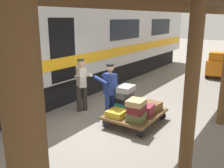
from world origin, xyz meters
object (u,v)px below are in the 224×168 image
at_px(suitcase_yellow_case, 118,113).
at_px(suitcase_black_hardshell, 126,100).
at_px(suitcase_navy_fabric, 134,103).
at_px(porter_in_overalls, 110,90).
at_px(luggage_cart, 135,114).
at_px(train_car, 32,44).
at_px(suitcase_brown_leather, 152,106).
at_px(suitcase_maroon_trunk, 137,109).
at_px(suitcase_olive_duffel, 137,116).
at_px(suitcase_burgundy_valise, 145,110).
at_px(suitcase_teal_softside, 127,106).
at_px(baggage_tug, 220,65).
at_px(suitcase_slate_roller, 125,94).
at_px(suitcase_tan_vintage, 136,103).
at_px(suitcase_gray_aluminum, 126,89).
at_px(porter_by_door, 82,83).

xyz_separation_m(suitcase_yellow_case, suitcase_black_hardshell, (0.03, -0.47, 0.24)).
bearing_deg(suitcase_navy_fabric, porter_in_overalls, 58.53).
relative_size(suitcase_navy_fabric, suitcase_yellow_case, 0.87).
bearing_deg(luggage_cart, train_car, 3.14).
height_order(suitcase_yellow_case, suitcase_black_hardshell, suitcase_black_hardshell).
distance_m(suitcase_brown_leather, suitcase_maroon_trunk, 0.99).
xyz_separation_m(suitcase_olive_duffel, suitcase_burgundy_valise, (0.00, -0.47, 0.03)).
bearing_deg(suitcase_olive_duffel, suitcase_teal_softside, -38.60).
distance_m(suitcase_brown_leather, suitcase_black_hardshell, 0.80).
relative_size(suitcase_yellow_case, baggage_tug, 0.34).
distance_m(suitcase_slate_roller, porter_in_overalls, 0.46).
bearing_deg(suitcase_navy_fabric, suitcase_black_hardshell, 85.95).
distance_m(luggage_cart, suitcase_navy_fabric, 0.57).
xyz_separation_m(suitcase_teal_softside, porter_in_overalls, (0.43, 0.24, 0.47)).
height_order(suitcase_yellow_case, suitcase_tan_vintage, suitcase_tan_vintage).
bearing_deg(porter_in_overalls, suitcase_navy_fabric, -121.47).
bearing_deg(suitcase_teal_softside, suitcase_black_hardshell, -7.75).
bearing_deg(suitcase_gray_aluminum, porter_in_overalls, 33.67).
bearing_deg(suitcase_navy_fabric, train_car, 10.48).
bearing_deg(suitcase_tan_vintage, porter_by_door, -11.31).
relative_size(suitcase_olive_duffel, suitcase_brown_leather, 1.02).
height_order(suitcase_brown_leather, suitcase_tan_vintage, suitcase_tan_vintage).
relative_size(suitcase_navy_fabric, baggage_tug, 0.29).
height_order(suitcase_teal_softside, suitcase_maroon_trunk, suitcase_maroon_trunk).
height_order(suitcase_tan_vintage, porter_by_door, porter_by_door).
bearing_deg(suitcase_yellow_case, suitcase_brown_leather, -122.06).
height_order(suitcase_burgundy_valise, porter_in_overalls, porter_in_overalls).
height_order(suitcase_teal_softside, suitcase_gray_aluminum, suitcase_gray_aluminum).
xyz_separation_m(luggage_cart, suitcase_yellow_case, (0.29, 0.47, 0.13)).
bearing_deg(suitcase_yellow_case, baggage_tug, -97.57).
bearing_deg(suitcase_black_hardshell, suitcase_yellow_case, 93.97).
xyz_separation_m(suitcase_olive_duffel, suitcase_tan_vintage, (-0.01, 0.06, 0.40)).
bearing_deg(suitcase_navy_fabric, suitcase_olive_duffel, 122.06).
height_order(train_car, porter_by_door, train_car).
height_order(suitcase_brown_leather, suitcase_burgundy_valise, suitcase_burgundy_valise).
bearing_deg(suitcase_olive_duffel, suitcase_maroon_trunk, 118.54).
height_order(suitcase_burgundy_valise, suitcase_slate_roller, suitcase_slate_roller).
distance_m(train_car, suitcase_tan_vintage, 4.50).
bearing_deg(luggage_cart, suitcase_maroon_trunk, 121.86).
xyz_separation_m(train_car, suitcase_navy_fabric, (-3.73, -0.69, -1.63)).
bearing_deg(suitcase_teal_softside, suitcase_tan_vintage, 138.44).
bearing_deg(suitcase_gray_aluminum, suitcase_maroon_trunk, 140.74).
xyz_separation_m(suitcase_navy_fabric, suitcase_slate_roller, (0.05, 0.47, 0.38)).
height_order(train_car, suitcase_black_hardshell, train_car).
height_order(train_car, suitcase_olive_duffel, train_car).
relative_size(suitcase_teal_softside, suitcase_gray_aluminum, 0.99).
xyz_separation_m(suitcase_maroon_trunk, baggage_tug, (-0.44, -7.91, -0.03)).
xyz_separation_m(suitcase_brown_leather, suitcase_slate_roller, (0.64, 0.47, 0.37)).
xyz_separation_m(suitcase_navy_fabric, suitcase_gray_aluminum, (0.04, 0.44, 0.54)).
xyz_separation_m(suitcase_brown_leather, suitcase_black_hardshell, (0.62, 0.46, 0.21)).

